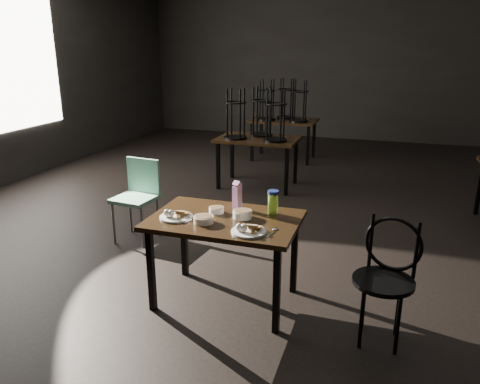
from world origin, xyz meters
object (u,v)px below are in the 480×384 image
(juice_carton, at_px, (237,196))
(bentwood_chair, at_px, (387,270))
(main_table, at_px, (225,227))
(water_bottle, at_px, (273,202))
(school_chair, at_px, (138,192))

(juice_carton, relative_size, bentwood_chair, 0.27)
(main_table, distance_m, water_bottle, 0.44)
(water_bottle, height_order, bentwood_chair, water_bottle)
(main_table, xyz_separation_m, school_chair, (-1.37, 0.98, -0.13))
(bentwood_chair, relative_size, school_chair, 1.03)
(main_table, relative_size, school_chair, 1.34)
(bentwood_chair, distance_m, school_chair, 2.87)
(juice_carton, distance_m, bentwood_chair, 1.35)
(main_table, relative_size, juice_carton, 4.84)
(juice_carton, relative_size, water_bottle, 1.22)
(juice_carton, height_order, water_bottle, juice_carton)
(water_bottle, xyz_separation_m, school_chair, (-1.72, 0.77, -0.32))
(main_table, relative_size, water_bottle, 5.90)
(main_table, bearing_deg, bentwood_chair, -5.61)
(water_bottle, relative_size, bentwood_chair, 0.22)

